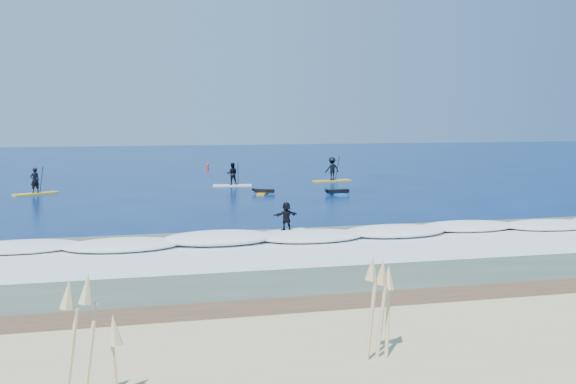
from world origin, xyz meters
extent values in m
plane|color=#031942|center=(0.00, 0.00, 0.00)|extent=(160.00, 160.00, 0.00)
cube|color=#4A3622|center=(0.00, -21.50, 0.00)|extent=(90.00, 5.00, 0.08)
cube|color=#3A5040|center=(0.00, -14.00, 0.01)|extent=(90.00, 13.00, 0.01)
cube|color=white|center=(0.00, -10.00, 0.00)|extent=(40.00, 6.00, 0.30)
cube|color=silver|center=(0.00, -13.00, 0.00)|extent=(34.00, 5.00, 0.02)
cube|color=yellow|center=(-17.19, 9.52, 0.05)|extent=(2.95, 2.25, 0.10)
imported|color=black|center=(-17.19, 9.52, 0.97)|extent=(0.76, 0.69, 1.74)
cylinder|color=black|center=(-16.81, 9.76, 0.91)|extent=(0.41, 0.61, 2.02)
cube|color=black|center=(-16.81, 9.76, -0.05)|extent=(0.12, 0.03, 0.30)
cube|color=white|center=(-3.26, 11.60, 0.05)|extent=(3.01, 1.16, 0.10)
imported|color=black|center=(-3.26, 11.60, 0.94)|extent=(0.91, 0.75, 1.69)
cylinder|color=black|center=(-2.82, 11.54, 0.88)|extent=(0.14, 0.68, 1.97)
cube|color=black|center=(-2.82, 11.54, -0.05)|extent=(0.12, 0.03, 0.29)
cube|color=#F2AD1A|center=(5.23, 13.20, 0.05)|extent=(3.39, 1.53, 0.11)
imported|color=black|center=(5.23, 13.20, 1.06)|extent=(1.35, 0.96, 1.89)
cylinder|color=black|center=(5.71, 13.31, 0.99)|extent=(0.22, 0.75, 2.21)
cube|color=black|center=(5.71, 13.31, -0.05)|extent=(0.13, 0.03, 0.33)
cube|color=gold|center=(-1.91, 6.19, 0.05)|extent=(1.25, 2.04, 0.09)
cube|color=black|center=(-1.83, 6.16, 0.21)|extent=(1.41, 0.86, 0.23)
sphere|color=black|center=(-2.55, 6.45, 0.30)|extent=(0.23, 0.23, 0.23)
cube|color=blue|center=(2.91, 4.63, 0.05)|extent=(0.92, 2.31, 0.11)
cube|color=black|center=(3.02, 4.64, 0.24)|extent=(1.59, 0.63, 0.26)
sphere|color=black|center=(2.15, 4.51, 0.34)|extent=(0.26, 0.26, 0.26)
cube|color=white|center=(-3.84, -9.23, 0.20)|extent=(1.97, 0.95, 0.10)
imported|color=black|center=(-3.84, -9.23, 0.89)|extent=(1.24, 0.64, 1.28)
cylinder|color=red|center=(-3.41, 27.97, 0.22)|extent=(0.27, 0.27, 0.44)
cone|color=red|center=(-3.41, 27.97, 0.54)|extent=(0.19, 0.19, 0.21)
camera|label=1|loc=(-10.28, -36.98, 5.40)|focal=40.00mm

